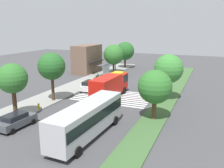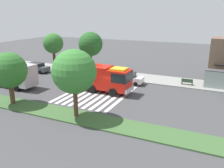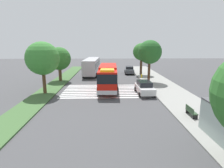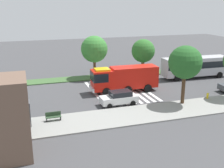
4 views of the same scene
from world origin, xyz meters
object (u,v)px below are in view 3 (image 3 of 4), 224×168
Objects in this scene: median_tree_far_west at (59,59)px; fire_hydrant at (142,76)px; fire_truck at (108,77)px; sidewalk_tree_west at (150,52)px; bus_stop_shelter at (218,114)px; parked_car_west at (129,70)px; sidewalk_tree_far_west at (141,52)px; parked_car_mid at (144,88)px; median_tree_west at (42,58)px; bench_near_shelter at (191,111)px; transit_bus at (92,65)px.

fire_hydrant is (-2.41, 15.03, -3.52)m from median_tree_far_west.
sidewalk_tree_west is (-5.21, 7.06, 3.22)m from fire_truck.
parked_car_west is at bearing -174.85° from bus_stop_shelter.
parked_car_mid is at bearing -8.33° from sidewalk_tree_far_west.
parked_car_west is 1.00× the size of parked_car_mid.
median_tree_west is at bearing -46.68° from sidewalk_tree_far_west.
median_tree_west is (16.84, -13.33, 3.88)m from parked_car_west.
bench_near_shelter is (10.44, 7.52, -1.39)m from fire_truck.
sidewalk_tree_west is (8.69, 10.45, 3.16)m from transit_bus.
fire_truck reaches higher than parked_car_mid.
parked_car_west is 6.56× the size of fire_hydrant.
sidewalk_tree_far_west reaches higher than bench_near_shelter.
fire_truck is 1.34× the size of sidewalk_tree_west.
fire_truck is 12.94m from bench_near_shelter.
sidewalk_tree_west reaches higher than fire_truck.
sidewalk_tree_west is at bearing 114.41° from median_tree_west.
transit_bus reaches higher than parked_car_mid.
parked_car_west is at bearing 163.74° from fire_truck.
fire_hydrant is at bearing -177.20° from bench_near_shelter.
fire_hydrant is (-11.43, 1.70, -0.40)m from parked_car_mid.
parked_car_mid is 6.54× the size of fire_hydrant.
sidewalk_tree_far_west is at bearing 152.83° from fire_truck.
median_tree_west is at bearing -34.96° from parked_car_west.
median_tree_far_west reaches higher than parked_car_west.
sidewalk_tree_far_west reaches higher than fire_truck.
transit_bus is 30.37m from bus_stop_shelter.
transit_bus is 8.96m from median_tree_far_west.
transit_bus is at bearing -95.95° from sidewalk_tree_far_west.
sidewalk_tree_far_west is at bearing 133.32° from median_tree_west.
bus_stop_shelter is (12.21, 2.66, 1.00)m from parked_car_mid.
transit_bus is at bearing -115.29° from fire_hydrant.
median_tree_west is at bearing -128.25° from bus_stop_shelter.
sidewalk_tree_west reaches higher than bus_stop_shelter.
parked_car_west is 0.41× the size of transit_bus.
median_tree_far_west is at bearing -95.81° from sidewalk_tree_west.
parked_car_mid is 0.65× the size of sidewalk_tree_west.
fire_hydrant is (-19.64, -0.96, -0.10)m from bench_near_shelter.
parked_car_mid is 12.53m from bus_stop_shelter.
parked_car_mid reaches higher than fire_hydrant.
bus_stop_shelter is at bearing 29.21° from fire_truck.
bus_stop_shelter is at bearing 0.96° from sidewalk_tree_far_west.
median_tree_far_west is at bearing -143.02° from bus_stop_shelter.
fire_hydrant is at bearing 126.29° from median_tree_west.
fire_truck is 11.40m from fire_hydrant.
bench_near_shelter is 0.24× the size of sidewalk_tree_far_west.
transit_bus is at bearing 144.43° from median_tree_far_west.
sidewalk_tree_far_west is at bearing 111.19° from median_tree_far_west.
bus_stop_shelter is (14.44, 7.52, -0.09)m from fire_truck.
parked_car_west is 8.41m from transit_bus.
parked_car_west is at bearing 121.64° from median_tree_far_west.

